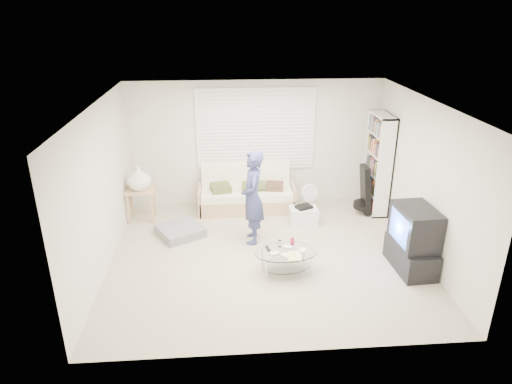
{
  "coord_description": "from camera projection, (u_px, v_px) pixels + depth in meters",
  "views": [
    {
      "loc": [
        -0.66,
        -6.49,
        3.83
      ],
      "look_at": [
        -0.14,
        0.3,
        1.01
      ],
      "focal_mm": 32.0,
      "sensor_mm": 36.0,
      "label": 1
    }
  ],
  "objects": [
    {
      "name": "standing_person",
      "position": [
        253.0,
        198.0,
        7.66
      ],
      "size": [
        0.41,
        0.6,
        1.63
      ],
      "primitive_type": "imported",
      "rotation": [
        0.0,
        0.0,
        -1.6
      ],
      "color": "navy",
      "rests_on": "ground"
    },
    {
      "name": "guitar_case",
      "position": [
        365.0,
        193.0,
        8.82
      ],
      "size": [
        0.35,
        0.36,
        0.97
      ],
      "color": "black",
      "rests_on": "ground"
    },
    {
      "name": "floor_fan",
      "position": [
        310.0,
        196.0,
        8.93
      ],
      "size": [
        0.37,
        0.24,
        0.6
      ],
      "color": "white",
      "rests_on": "ground"
    },
    {
      "name": "tv_unit",
      "position": [
        413.0,
        240.0,
        6.95
      ],
      "size": [
        0.56,
        0.97,
        1.02
      ],
      "color": "black",
      "rests_on": "ground"
    },
    {
      "name": "ground",
      "position": [
        266.0,
        255.0,
        7.49
      ],
      "size": [
        5.0,
        5.0,
        0.0
      ],
      "primitive_type": "plane",
      "color": "tan",
      "rests_on": "ground"
    },
    {
      "name": "coffee_table",
      "position": [
        286.0,
        255.0,
        6.92
      ],
      "size": [
        1.01,
        0.69,
        0.48
      ],
      "color": "silver",
      "rests_on": "ground"
    },
    {
      "name": "side_table",
      "position": [
        139.0,
        180.0,
        8.45
      ],
      "size": [
        0.55,
        0.44,
        1.08
      ],
      "color": "tan",
      "rests_on": "ground"
    },
    {
      "name": "futon_sofa",
      "position": [
        246.0,
        195.0,
        9.08
      ],
      "size": [
        1.9,
        0.77,
        0.93
      ],
      "color": "tan",
      "rests_on": "ground"
    },
    {
      "name": "grey_floor_pillow",
      "position": [
        180.0,
        231.0,
        8.13
      ],
      "size": [
        0.97,
        0.97,
        0.16
      ],
      "primitive_type": "cube",
      "rotation": [
        0.0,
        0.0,
        0.53
      ],
      "color": "slate",
      "rests_on": "ground"
    },
    {
      "name": "bookshelf",
      "position": [
        378.0,
        164.0,
        8.79
      ],
      "size": [
        0.31,
        0.82,
        1.94
      ],
      "color": "white",
      "rests_on": "ground"
    },
    {
      "name": "window_blinds",
      "position": [
        256.0,
        129.0,
        8.92
      ],
      "size": [
        2.32,
        0.08,
        1.62
      ],
      "color": "silver",
      "rests_on": "ground"
    },
    {
      "name": "room_shell",
      "position": [
        264.0,
        152.0,
        7.31
      ],
      "size": [
        5.02,
        4.52,
        2.51
      ],
      "color": "silver",
      "rests_on": "ground"
    },
    {
      "name": "storage_bin",
      "position": [
        303.0,
        215.0,
        8.54
      ],
      "size": [
        0.51,
        0.36,
        0.36
      ],
      "color": "white",
      "rests_on": "ground"
    }
  ]
}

